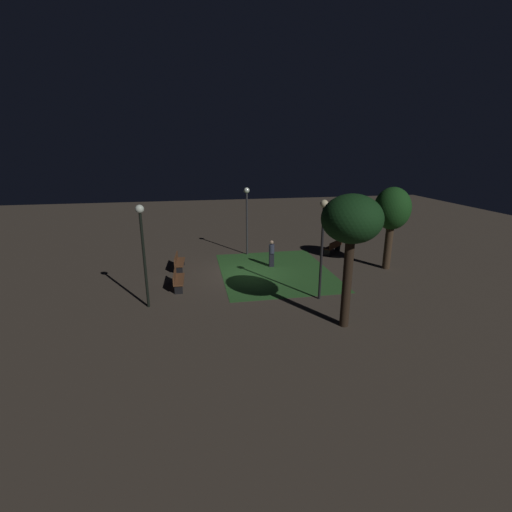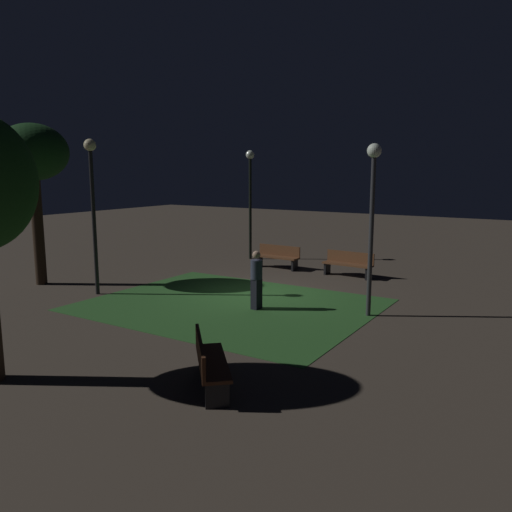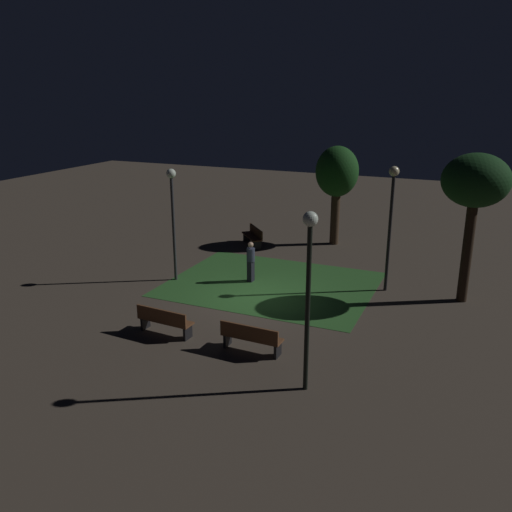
{
  "view_description": "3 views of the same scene",
  "coord_description": "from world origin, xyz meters",
  "px_view_note": "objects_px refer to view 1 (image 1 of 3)",
  "views": [
    {
      "loc": [
        18.76,
        -3.18,
        6.81
      ],
      "look_at": [
        -0.04,
        0.37,
        1.0
      ],
      "focal_mm": 25.15,
      "sensor_mm": 36.0,
      "label": 1
    },
    {
      "loc": [
        -8.04,
        12.79,
        3.72
      ],
      "look_at": [
        0.21,
        -0.39,
        1.1
      ],
      "focal_mm": 35.45,
      "sensor_mm": 36.0,
      "label": 2
    },
    {
      "loc": [
        7.05,
        -16.44,
        7.18
      ],
      "look_at": [
        -0.64,
        1.23,
        1.16
      ],
      "focal_mm": 37.26,
      "sensor_mm": 36.0,
      "label": 3
    }
  ],
  "objects_px": {
    "bench_lawn_edge": "(178,279)",
    "tree_tall_center": "(352,222)",
    "bench_near_trees": "(334,246)",
    "pedestrian": "(272,253)",
    "lamp_post_plaza_west": "(247,209)",
    "lamp_post_plaza_east": "(142,239)",
    "bench_back_row": "(179,262)",
    "lamp_post_path_center": "(323,233)",
    "tree_back_right": "(392,210)"
  },
  "relations": [
    {
      "from": "bench_near_trees",
      "to": "lamp_post_path_center",
      "type": "bearing_deg",
      "value": -27.15
    },
    {
      "from": "bench_lawn_edge",
      "to": "pedestrian",
      "type": "bearing_deg",
      "value": 114.09
    },
    {
      "from": "bench_lawn_edge",
      "to": "lamp_post_plaza_west",
      "type": "bearing_deg",
      "value": 139.87
    },
    {
      "from": "bench_back_row",
      "to": "bench_lawn_edge",
      "type": "distance_m",
      "value": 2.9
    },
    {
      "from": "lamp_post_plaza_east",
      "to": "pedestrian",
      "type": "xyz_separation_m",
      "value": [
        -4.47,
        6.65,
        -2.25
      ]
    },
    {
      "from": "pedestrian",
      "to": "lamp_post_plaza_west",
      "type": "bearing_deg",
      "value": -160.26
    },
    {
      "from": "bench_lawn_edge",
      "to": "lamp_post_plaza_west",
      "type": "xyz_separation_m",
      "value": [
        -5.22,
        4.4,
        2.52
      ]
    },
    {
      "from": "tree_back_right",
      "to": "pedestrian",
      "type": "bearing_deg",
      "value": -103.26
    },
    {
      "from": "bench_back_row",
      "to": "tree_back_right",
      "type": "height_order",
      "value": "tree_back_right"
    },
    {
      "from": "bench_back_row",
      "to": "pedestrian",
      "type": "height_order",
      "value": "pedestrian"
    },
    {
      "from": "tree_tall_center",
      "to": "lamp_post_plaza_west",
      "type": "height_order",
      "value": "tree_tall_center"
    },
    {
      "from": "tree_tall_center",
      "to": "pedestrian",
      "type": "xyz_separation_m",
      "value": [
        -7.72,
        -1.17,
        -3.35
      ]
    },
    {
      "from": "bench_lawn_edge",
      "to": "tree_tall_center",
      "type": "height_order",
      "value": "tree_tall_center"
    },
    {
      "from": "bench_back_row",
      "to": "bench_lawn_edge",
      "type": "relative_size",
      "value": 1.01
    },
    {
      "from": "tree_tall_center",
      "to": "lamp_post_path_center",
      "type": "distance_m",
      "value": 2.88
    },
    {
      "from": "bench_lawn_edge",
      "to": "tree_tall_center",
      "type": "bearing_deg",
      "value": 51.14
    },
    {
      "from": "lamp_post_path_center",
      "to": "bench_back_row",
      "type": "bearing_deg",
      "value": -130.15
    },
    {
      "from": "bench_back_row",
      "to": "lamp_post_plaza_west",
      "type": "xyz_separation_m",
      "value": [
        -2.32,
        4.4,
        2.52
      ]
    },
    {
      "from": "bench_back_row",
      "to": "lamp_post_plaza_east",
      "type": "xyz_separation_m",
      "value": [
        4.95,
        -1.25,
        2.62
      ]
    },
    {
      "from": "lamp_post_plaza_west",
      "to": "lamp_post_plaza_east",
      "type": "distance_m",
      "value": 9.2
    },
    {
      "from": "bench_back_row",
      "to": "bench_lawn_edge",
      "type": "xyz_separation_m",
      "value": [
        2.9,
        -0.0,
        0.0
      ]
    },
    {
      "from": "bench_near_trees",
      "to": "lamp_post_plaza_east",
      "type": "xyz_separation_m",
      "value": [
        6.43,
        -11.37,
        2.62
      ]
    },
    {
      "from": "bench_near_trees",
      "to": "pedestrian",
      "type": "distance_m",
      "value": 5.12
    },
    {
      "from": "tree_tall_center",
      "to": "lamp_post_plaza_east",
      "type": "height_order",
      "value": "tree_tall_center"
    },
    {
      "from": "lamp_post_path_center",
      "to": "tree_tall_center",
      "type": "bearing_deg",
      "value": 0.89
    },
    {
      "from": "bench_back_row",
      "to": "bench_near_trees",
      "type": "distance_m",
      "value": 10.23
    },
    {
      "from": "bench_back_row",
      "to": "lamp_post_plaza_west",
      "type": "bearing_deg",
      "value": 117.79
    },
    {
      "from": "tree_tall_center",
      "to": "pedestrian",
      "type": "distance_m",
      "value": 8.49
    },
    {
      "from": "tree_tall_center",
      "to": "bench_near_trees",
      "type": "bearing_deg",
      "value": 159.89
    },
    {
      "from": "tree_back_right",
      "to": "lamp_post_path_center",
      "type": "height_order",
      "value": "tree_back_right"
    },
    {
      "from": "tree_back_right",
      "to": "lamp_post_path_center",
      "type": "distance_m",
      "value": 6.44
    },
    {
      "from": "bench_back_row",
      "to": "bench_near_trees",
      "type": "relative_size",
      "value": 1.1
    },
    {
      "from": "bench_near_trees",
      "to": "tree_tall_center",
      "type": "bearing_deg",
      "value": -20.11
    },
    {
      "from": "bench_near_trees",
      "to": "pedestrian",
      "type": "bearing_deg",
      "value": -67.38
    },
    {
      "from": "bench_back_row",
      "to": "bench_near_trees",
      "type": "xyz_separation_m",
      "value": [
        -1.48,
        10.12,
        0.0
      ]
    },
    {
      "from": "bench_near_trees",
      "to": "lamp_post_plaza_east",
      "type": "relative_size",
      "value": 0.36
    },
    {
      "from": "tree_tall_center",
      "to": "lamp_post_plaza_west",
      "type": "xyz_separation_m",
      "value": [
        -10.52,
        -2.18,
        -1.2
      ]
    },
    {
      "from": "lamp_post_plaza_west",
      "to": "lamp_post_plaza_east",
      "type": "xyz_separation_m",
      "value": [
        7.27,
        -5.64,
        0.1
      ]
    },
    {
      "from": "tree_back_right",
      "to": "lamp_post_plaza_west",
      "type": "bearing_deg",
      "value": -119.93
    },
    {
      "from": "bench_lawn_edge",
      "to": "lamp_post_path_center",
      "type": "bearing_deg",
      "value": 68.21
    },
    {
      "from": "bench_near_trees",
      "to": "lamp_post_path_center",
      "type": "relative_size",
      "value": 0.36
    },
    {
      "from": "bench_lawn_edge",
      "to": "tree_tall_center",
      "type": "distance_m",
      "value": 9.23
    },
    {
      "from": "tree_back_right",
      "to": "lamp_post_plaza_east",
      "type": "distance_m",
      "value": 13.52
    },
    {
      "from": "bench_back_row",
      "to": "lamp_post_plaza_east",
      "type": "bearing_deg",
      "value": -14.12
    },
    {
      "from": "lamp_post_plaza_west",
      "to": "bench_near_trees",
      "type": "bearing_deg",
      "value": 81.68
    },
    {
      "from": "bench_back_row",
      "to": "tree_back_right",
      "type": "bearing_deg",
      "value": 80.37
    },
    {
      "from": "tree_tall_center",
      "to": "pedestrian",
      "type": "relative_size",
      "value": 3.25
    },
    {
      "from": "bench_lawn_edge",
      "to": "bench_near_trees",
      "type": "distance_m",
      "value": 11.03
    },
    {
      "from": "bench_near_trees",
      "to": "lamp_post_plaza_east",
      "type": "distance_m",
      "value": 13.32
    },
    {
      "from": "lamp_post_path_center",
      "to": "pedestrian",
      "type": "distance_m",
      "value": 5.64
    }
  ]
}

